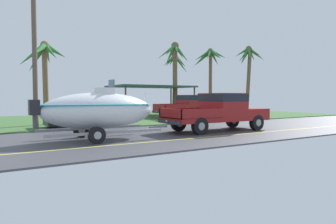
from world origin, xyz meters
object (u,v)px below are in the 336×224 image
(palm_tree_mid, at_px, (44,61))
(palm_tree_near_right, at_px, (210,61))
(boat_on_trailer, at_px, (99,111))
(palm_tree_far_right, at_px, (248,62))
(parked_pickup_background, at_px, (190,105))
(parked_sedan_near, at_px, (84,116))
(palm_tree_near_left, at_px, (175,68))
(pickup_truck_towing, at_px, (222,110))
(utility_pole, at_px, (35,53))
(carport_awning, at_px, (151,87))
(palm_tree_far_left, at_px, (175,62))

(palm_tree_mid, bearing_deg, palm_tree_near_right, 4.95)
(palm_tree_near_right, bearing_deg, boat_on_trailer, -145.32)
(palm_tree_near_right, distance_m, palm_tree_far_right, 5.50)
(parked_pickup_background, height_order, parked_sedan_near, parked_pickup_background)
(parked_sedan_near, bearing_deg, palm_tree_mid, 125.30)
(palm_tree_near_left, xyz_separation_m, palm_tree_far_right, (5.49, -4.87, 0.45))
(palm_tree_near_left, height_order, palm_tree_near_right, palm_tree_near_left)
(parked_sedan_near, relative_size, palm_tree_far_right, 0.63)
(pickup_truck_towing, bearing_deg, parked_sedan_near, 136.30)
(palm_tree_near_left, bearing_deg, palm_tree_near_right, -89.54)
(palm_tree_near_right, distance_m, palm_tree_mid, 13.93)
(parked_pickup_background, xyz_separation_m, parked_sedan_near, (-9.65, -3.09, -0.38))
(parked_pickup_background, bearing_deg, palm_tree_near_left, 68.05)
(boat_on_trailer, height_order, parked_sedan_near, boat_on_trailer)
(palm_tree_near_left, relative_size, utility_pole, 0.83)
(pickup_truck_towing, relative_size, utility_pole, 0.77)
(carport_awning, height_order, palm_tree_near_left, palm_tree_near_left)
(parked_pickup_background, height_order, palm_tree_far_left, palm_tree_far_left)
(parked_pickup_background, bearing_deg, palm_tree_far_left, 79.38)
(boat_on_trailer, xyz_separation_m, palm_tree_mid, (-0.79, 7.83, 2.77))
(palm_tree_mid, relative_size, utility_pole, 0.67)
(parked_pickup_background, xyz_separation_m, palm_tree_far_left, (0.62, 3.31, 3.90))
(pickup_truck_towing, bearing_deg, boat_on_trailer, 180.00)
(pickup_truck_towing, xyz_separation_m, palm_tree_far_left, (4.61, 11.81, 3.88))
(parked_sedan_near, relative_size, carport_awning, 0.58)
(palm_tree_mid, height_order, palm_tree_far_right, palm_tree_far_right)
(carport_awning, xyz_separation_m, palm_tree_mid, (-10.09, -5.06, 1.30))
(boat_on_trailer, height_order, palm_tree_far_right, palm_tree_far_right)
(pickup_truck_towing, xyz_separation_m, palm_tree_mid, (-7.38, 7.83, 2.88))
(pickup_truck_towing, bearing_deg, palm_tree_mid, 133.28)
(palm_tree_far_left, bearing_deg, carport_awning, 150.05)
(palm_tree_near_right, bearing_deg, parked_sedan_near, -163.38)
(boat_on_trailer, bearing_deg, palm_tree_near_left, 48.20)
(palm_tree_far_left, xyz_separation_m, utility_pole, (-12.93, -7.14, -0.97))
(utility_pole, bearing_deg, carport_awning, 36.68)
(pickup_truck_towing, height_order, utility_pole, utility_pole)
(parked_pickup_background, xyz_separation_m, utility_pole, (-12.31, -3.83, 2.92))
(boat_on_trailer, relative_size, parked_sedan_near, 1.36)
(carport_awning, relative_size, palm_tree_far_left, 1.08)
(pickup_truck_towing, xyz_separation_m, palm_tree_near_left, (6.43, 14.55, 3.71))
(boat_on_trailer, height_order, carport_awning, carport_awning)
(parked_sedan_near, xyz_separation_m, carport_awning, (8.38, 7.48, 1.98))
(carport_awning, distance_m, palm_tree_mid, 11.37)
(parked_sedan_near, height_order, carport_awning, carport_awning)
(parked_sedan_near, relative_size, palm_tree_near_left, 0.68)
(parked_pickup_background, relative_size, palm_tree_far_left, 0.80)
(carport_awning, bearing_deg, parked_sedan_near, -138.23)
(boat_on_trailer, xyz_separation_m, utility_pole, (-1.74, 4.67, 2.79))
(boat_on_trailer, distance_m, carport_awning, 15.97)
(palm_tree_far_right, bearing_deg, palm_tree_near_right, -173.20)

